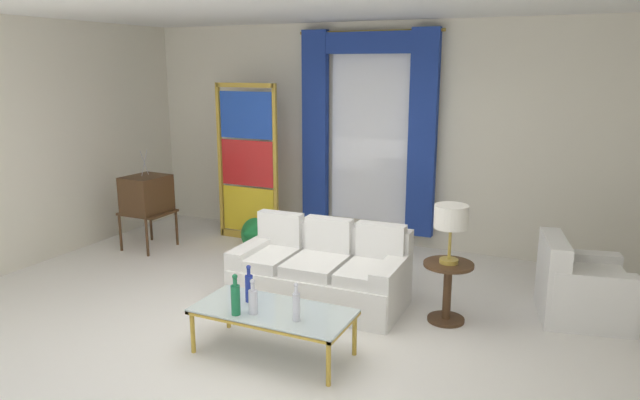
% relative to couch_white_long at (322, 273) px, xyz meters
% --- Properties ---
extents(ground_plane, '(16.00, 16.00, 0.00)m').
position_rel_couch_white_long_xyz_m(ground_plane, '(-0.14, -0.75, -0.30)').
color(ground_plane, white).
extents(wall_rear, '(8.00, 0.12, 3.00)m').
position_rel_couch_white_long_xyz_m(wall_rear, '(-0.14, 2.31, 1.20)').
color(wall_rear, silver).
rests_on(wall_rear, ground).
extents(wall_left, '(0.12, 7.00, 3.00)m').
position_rel_couch_white_long_xyz_m(wall_left, '(-3.80, -0.15, 1.20)').
color(wall_left, silver).
rests_on(wall_left, ground).
extents(ceiling_slab, '(8.00, 7.60, 0.04)m').
position_rel_couch_white_long_xyz_m(ceiling_slab, '(-0.14, 0.05, 2.72)').
color(ceiling_slab, white).
extents(curtained_window, '(2.00, 0.17, 2.70)m').
position_rel_couch_white_long_xyz_m(curtained_window, '(-0.32, 2.15, 1.44)').
color(curtained_window, white).
rests_on(curtained_window, ground).
extents(couch_white_long, '(1.78, 0.96, 0.86)m').
position_rel_couch_white_long_xyz_m(couch_white_long, '(0.00, 0.00, 0.00)').
color(couch_white_long, white).
rests_on(couch_white_long, ground).
extents(coffee_table, '(1.37, 0.63, 0.41)m').
position_rel_couch_white_long_xyz_m(coffee_table, '(0.11, -1.25, 0.07)').
color(coffee_table, silver).
rests_on(coffee_table, ground).
extents(bottle_blue_decanter, '(0.06, 0.06, 0.33)m').
position_rel_couch_white_long_xyz_m(bottle_blue_decanter, '(0.39, -1.36, 0.24)').
color(bottle_blue_decanter, silver).
rests_on(bottle_blue_decanter, coffee_table).
extents(bottle_crystal_tall, '(0.07, 0.07, 0.34)m').
position_rel_couch_white_long_xyz_m(bottle_crystal_tall, '(-0.16, -1.19, 0.24)').
color(bottle_crystal_tall, navy).
rests_on(bottle_crystal_tall, coffee_table).
extents(bottle_amber_squat, '(0.08, 0.08, 0.31)m').
position_rel_couch_white_long_xyz_m(bottle_amber_squat, '(0.00, -1.40, 0.23)').
color(bottle_amber_squat, silver).
rests_on(bottle_amber_squat, coffee_table).
extents(bottle_ruby_flask, '(0.08, 0.08, 0.36)m').
position_rel_couch_white_long_xyz_m(bottle_ruby_flask, '(-0.12, -1.47, 0.25)').
color(bottle_ruby_flask, '#196B3D').
rests_on(bottle_ruby_flask, coffee_table).
extents(vintage_tv, '(0.62, 0.63, 1.35)m').
position_rel_couch_white_long_xyz_m(vintage_tv, '(-2.90, 0.65, 0.42)').
color(vintage_tv, '#472D19').
rests_on(vintage_tv, ground).
extents(armchair_white, '(0.96, 0.95, 0.80)m').
position_rel_couch_white_long_xyz_m(armchair_white, '(2.46, 0.66, -0.02)').
color(armchair_white, white).
rests_on(armchair_white, ground).
extents(stained_glass_divider, '(0.95, 0.05, 2.20)m').
position_rel_couch_white_long_xyz_m(stained_glass_divider, '(-1.88, 1.58, 0.75)').
color(stained_glass_divider, gold).
rests_on(stained_glass_divider, ground).
extents(peacock_figurine, '(0.44, 0.60, 0.50)m').
position_rel_couch_white_long_xyz_m(peacock_figurine, '(-1.57, 1.12, -0.08)').
color(peacock_figurine, beige).
rests_on(peacock_figurine, ground).
extents(round_side_table, '(0.48, 0.48, 0.59)m').
position_rel_couch_white_long_xyz_m(round_side_table, '(1.31, 0.03, 0.05)').
color(round_side_table, '#472D19').
rests_on(round_side_table, ground).
extents(table_lamp_brass, '(0.32, 0.32, 0.57)m').
position_rel_couch_white_long_xyz_m(table_lamp_brass, '(1.31, 0.03, 0.72)').
color(table_lamp_brass, '#B29338').
rests_on(table_lamp_brass, round_side_table).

